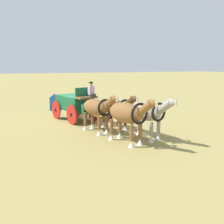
# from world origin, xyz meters

# --- Properties ---
(ground_plane) EXTENTS (220.00, 220.00, 0.00)m
(ground_plane) POSITION_xyz_m (0.00, 0.00, 0.00)
(ground_plane) COLOR #9E8C4C
(show_wagon) EXTENTS (5.81, 2.52, 2.69)m
(show_wagon) POSITION_xyz_m (0.15, 0.04, 1.16)
(show_wagon) COLOR #195B38
(show_wagon) RESTS_ON ground
(draft_horse_rear_near) EXTENTS (3.16, 1.35, 2.12)m
(draft_horse_rear_near) POSITION_xyz_m (3.50, 1.53, 1.27)
(draft_horse_rear_near) COLOR brown
(draft_horse_rear_near) RESTS_ON ground
(draft_horse_rear_off) EXTENTS (3.04, 1.37, 2.22)m
(draft_horse_rear_off) POSITION_xyz_m (3.80, 0.27, 1.35)
(draft_horse_rear_off) COLOR brown
(draft_horse_rear_off) RESTS_ON ground
(draft_horse_lead_near) EXTENTS (3.04, 1.38, 2.21)m
(draft_horse_lead_near) POSITION_xyz_m (6.01, 2.15, 1.34)
(draft_horse_lead_near) COLOR #9E998E
(draft_horse_lead_near) RESTS_ON ground
(draft_horse_lead_off) EXTENTS (3.16, 1.47, 2.30)m
(draft_horse_lead_off) POSITION_xyz_m (6.31, 0.89, 1.42)
(draft_horse_lead_off) COLOR brown
(draft_horse_lead_off) RESTS_ON ground
(sponsor_banner) EXTENTS (3.05, 1.08, 1.10)m
(sponsor_banner) POSITION_xyz_m (-5.87, -0.37, 0.55)
(sponsor_banner) COLOR #1959B2
(sponsor_banner) RESTS_ON ground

